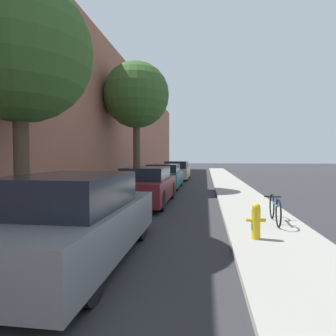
% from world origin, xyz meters
% --- Properties ---
extents(ground_plane, '(120.00, 120.00, 0.00)m').
position_xyz_m(ground_plane, '(0.00, 16.00, 0.00)').
color(ground_plane, '#28282B').
extents(sidewalk_left, '(2.00, 52.00, 0.12)m').
position_xyz_m(sidewalk_left, '(-2.90, 16.00, 0.06)').
color(sidewalk_left, gray).
rests_on(sidewalk_left, ground).
extents(sidewalk_right, '(2.00, 52.00, 0.12)m').
position_xyz_m(sidewalk_right, '(2.90, 16.00, 0.06)').
color(sidewalk_right, gray).
rests_on(sidewalk_right, ground).
extents(building_facade_left, '(0.70, 52.00, 8.14)m').
position_xyz_m(building_facade_left, '(-4.25, 16.00, 4.07)').
color(building_facade_left, '#9E604C').
rests_on(building_facade_left, ground).
extents(parked_car_grey, '(1.84, 4.46, 1.53)m').
position_xyz_m(parked_car_grey, '(-0.85, 5.42, 0.73)').
color(parked_car_grey, black).
rests_on(parked_car_grey, ground).
extents(parked_car_maroon, '(1.71, 4.63, 1.42)m').
position_xyz_m(parked_car_maroon, '(-0.83, 11.49, 0.69)').
color(parked_car_maroon, black).
rests_on(parked_car_maroon, ground).
extents(parked_car_teal, '(1.88, 4.33, 1.39)m').
position_xyz_m(parked_car_teal, '(-0.99, 17.02, 0.67)').
color(parked_car_teal, black).
rests_on(parked_car_teal, ground).
extents(parked_car_champagne, '(1.88, 4.69, 1.45)m').
position_xyz_m(parked_car_champagne, '(-0.87, 23.14, 0.68)').
color(parked_car_champagne, black).
rests_on(parked_car_champagne, ground).
extents(street_tree_near, '(3.30, 3.30, 5.79)m').
position_xyz_m(street_tree_near, '(-2.85, 6.85, 4.24)').
color(street_tree_near, '#4C3A2B').
rests_on(street_tree_near, sidewalk_left).
extents(street_tree_far, '(3.47, 3.47, 6.70)m').
position_xyz_m(street_tree_far, '(-2.27, 15.61, 5.05)').
color(street_tree_far, '#4C3A2B').
rests_on(street_tree_far, sidewalk_left).
extents(fire_hydrant, '(0.39, 0.18, 0.75)m').
position_xyz_m(fire_hydrant, '(2.43, 6.81, 0.51)').
color(fire_hydrant, gold).
rests_on(fire_hydrant, sidewalk_right).
extents(bicycle, '(0.44, 1.68, 0.69)m').
position_xyz_m(bicycle, '(3.17, 8.37, 0.47)').
color(bicycle, black).
rests_on(bicycle, sidewalk_right).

